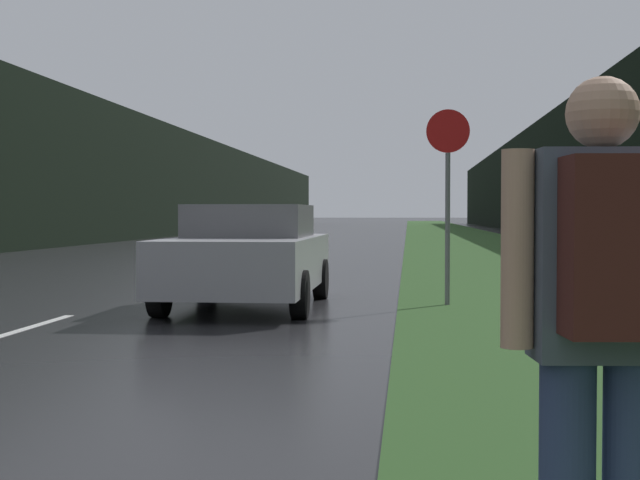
% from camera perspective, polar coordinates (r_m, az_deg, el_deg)
% --- Properties ---
extents(grass_verge, '(6.00, 240.00, 0.02)m').
position_cam_1_polar(grass_verge, '(40.78, 9.69, -0.16)').
color(grass_verge, '#2D5123').
rests_on(grass_verge, ground_plane).
extents(lane_stripe_b, '(0.12, 3.00, 0.01)m').
position_cam_1_polar(lane_stripe_b, '(10.57, -18.70, -5.51)').
color(lane_stripe_b, silver).
rests_on(lane_stripe_b, ground_plane).
extents(lane_stripe_c, '(0.12, 3.00, 0.01)m').
position_cam_1_polar(lane_stripe_c, '(17.16, -9.00, -2.70)').
color(lane_stripe_c, silver).
rests_on(lane_stripe_c, ground_plane).
extents(lane_stripe_d, '(0.12, 3.00, 0.01)m').
position_cam_1_polar(lane_stripe_d, '(23.98, -4.76, -1.44)').
color(lane_stripe_d, silver).
rests_on(lane_stripe_d, ground_plane).
extents(treeline_far_side, '(2.00, 140.00, 6.44)m').
position_cam_1_polar(treeline_far_side, '(52.73, -10.35, 3.74)').
color(treeline_far_side, black).
rests_on(treeline_far_side, ground_plane).
extents(treeline_near_side, '(2.00, 140.00, 7.03)m').
position_cam_1_polar(treeline_near_side, '(51.47, 15.62, 4.09)').
color(treeline_near_side, black).
rests_on(treeline_near_side, ground_plane).
extents(stop_sign, '(0.61, 0.07, 2.79)m').
position_cam_1_polar(stop_sign, '(12.74, 8.18, 3.26)').
color(stop_sign, slate).
rests_on(stop_sign, ground_plane).
extents(hitchhiker_with_backpack, '(0.60, 0.44, 1.72)m').
position_cam_1_polar(hitchhiker_with_backpack, '(2.77, 17.74, -5.09)').
color(hitchhiker_with_backpack, navy).
rests_on(hitchhiker_with_backpack, ground_plane).
extents(car_passing_near, '(1.99, 4.28, 1.44)m').
position_cam_1_polar(car_passing_near, '(12.57, -4.61, -0.98)').
color(car_passing_near, '#9E9EA3').
rests_on(car_passing_near, ground_plane).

